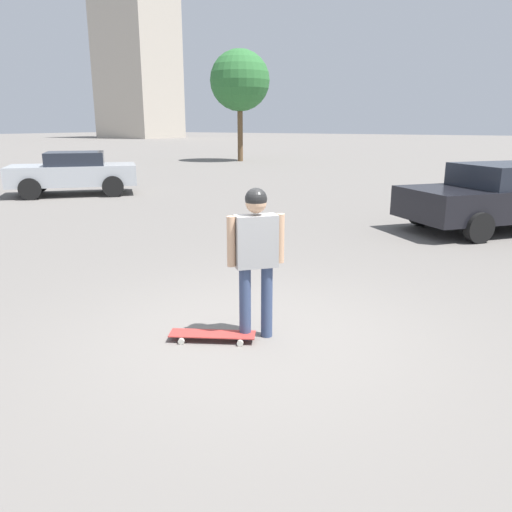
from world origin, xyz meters
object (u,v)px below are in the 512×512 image
Objects in this scene: person at (256,248)px; skateboard at (212,334)px; car_parked_near at (502,196)px; car_parked_far at (74,172)px.

person is 1.09m from skateboard.
car_parked_near is at bearing -130.76° from skateboard.
person is at bearing 28.79° from car_parked_near.
car_parked_near is 1.10× the size of car_parked_far.
car_parked_far is at bearing -60.23° from skateboard.
person is 0.37× the size of car_parked_near.
skateboard is 8.57m from car_parked_near.
car_parked_near is at bearing 31.08° from person.
skateboard is at bearing 100.24° from car_parked_far.
person is at bearing 102.29° from car_parked_far.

